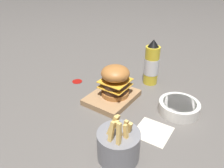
# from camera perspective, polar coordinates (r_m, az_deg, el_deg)

# --- Properties ---
(ground_plane) EXTENTS (6.00, 6.00, 0.00)m
(ground_plane) POSITION_cam_1_polar(r_m,az_deg,el_deg) (0.92, 0.67, -2.58)
(ground_plane) COLOR #5B5651
(serving_board) EXTENTS (0.20, 0.16, 0.02)m
(serving_board) POSITION_cam_1_polar(r_m,az_deg,el_deg) (0.88, -0.00, -3.50)
(serving_board) COLOR #A37A51
(serving_board) RESTS_ON ground_plane
(burger) EXTENTS (0.11, 0.11, 0.12)m
(burger) POSITION_cam_1_polar(r_m,az_deg,el_deg) (0.84, 0.86, 0.91)
(burger) COLOR #AD6B33
(burger) RESTS_ON serving_board
(ketchup_bottle) EXTENTS (0.06, 0.06, 0.20)m
(ketchup_bottle) POSITION_cam_1_polar(r_m,az_deg,el_deg) (0.98, 10.29, 5.12)
(ketchup_bottle) COLOR yellow
(ketchup_bottle) RESTS_ON ground_plane
(fries_basket) EXTENTS (0.12, 0.12, 0.15)m
(fries_basket) POSITION_cam_1_polar(r_m,az_deg,el_deg) (0.63, 1.69, -15.53)
(fries_basket) COLOR slate
(fries_basket) RESTS_ON ground_plane
(side_bowl) EXTENTS (0.15, 0.15, 0.04)m
(side_bowl) POSITION_cam_1_polar(r_m,az_deg,el_deg) (0.84, 17.07, -5.71)
(side_bowl) COLOR silver
(side_bowl) RESTS_ON ground_plane
(spoon) EXTENTS (0.15, 0.04, 0.01)m
(spoon) POSITION_cam_1_polar(r_m,az_deg,el_deg) (1.06, 0.58, 2.27)
(spoon) COLOR silver
(spoon) RESTS_ON ground_plane
(ketchup_puddle) EXTENTS (0.05, 0.05, 0.00)m
(ketchup_puddle) POSITION_cam_1_polar(r_m,az_deg,el_deg) (1.02, -9.08, 0.71)
(ketchup_puddle) COLOR #9E140F
(ketchup_puddle) RESTS_ON ground_plane
(parchment_square) EXTENTS (0.11, 0.11, 0.00)m
(parchment_square) POSITION_cam_1_polar(r_m,az_deg,el_deg) (0.74, 10.61, -12.07)
(parchment_square) COLOR beige
(parchment_square) RESTS_ON ground_plane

